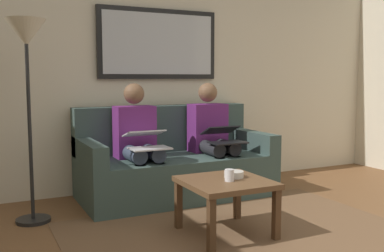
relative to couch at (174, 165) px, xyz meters
name	(u,v)px	position (x,y,z in m)	size (l,w,h in m)	color
wall_rear	(156,68)	(0.00, -0.48, 0.99)	(6.00, 0.12, 2.60)	beige
area_rug	(241,233)	(0.00, 1.27, -0.31)	(2.60, 1.80, 0.01)	brown
couch	(174,165)	(0.00, 0.00, 0.00)	(1.89, 0.90, 0.90)	#384C47
framed_mirror	(159,44)	(0.00, -0.39, 1.24)	(1.33, 0.05, 0.74)	black
coffee_table	(226,188)	(0.11, 1.22, 0.05)	(0.62, 0.62, 0.42)	brown
cup	(229,175)	(0.10, 1.26, 0.15)	(0.07, 0.07, 0.09)	silver
bowl	(234,174)	(0.01, 1.17, 0.13)	(0.15, 0.15, 0.05)	beige
person_left	(212,134)	(-0.40, 0.07, 0.30)	(0.38, 0.58, 1.14)	#66236B
laptop_black	(224,135)	(-0.40, 0.30, 0.31)	(0.35, 0.36, 0.16)	black
person_right	(138,139)	(0.40, 0.07, 0.30)	(0.38, 0.58, 1.14)	#66236B
laptop_silver	(147,140)	(0.40, 0.30, 0.32)	(0.35, 0.38, 0.16)	silver
standing_lamp	(27,55)	(1.40, 0.27, 1.06)	(0.32, 0.32, 1.66)	black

